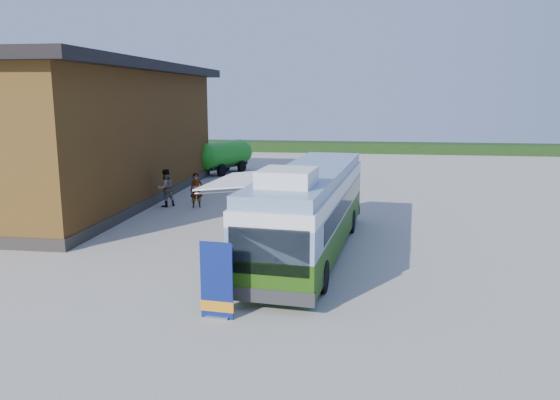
% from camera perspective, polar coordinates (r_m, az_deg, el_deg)
% --- Properties ---
extents(ground, '(100.00, 100.00, 0.00)m').
position_cam_1_polar(ground, '(19.68, -4.78, -6.24)').
color(ground, '#BCB7AD').
rests_on(ground, ground).
extents(barn, '(9.60, 21.20, 7.50)m').
position_cam_1_polar(barn, '(32.02, -19.41, 6.38)').
color(barn, brown).
rests_on(barn, ground).
extents(hedge, '(40.00, 3.00, 1.00)m').
position_cam_1_polar(hedge, '(56.67, 12.04, 5.35)').
color(hedge, '#264419').
rests_on(hedge, ground).
extents(bus, '(3.66, 12.07, 3.65)m').
position_cam_1_polar(bus, '(19.94, 3.15, -0.81)').
color(bus, '#336110').
rests_on(bus, ground).
extents(awning, '(3.09, 4.54, 0.53)m').
position_cam_1_polar(awning, '(19.82, -2.84, 1.80)').
color(awning, white).
rests_on(awning, ground).
extents(banner, '(0.91, 0.24, 2.09)m').
position_cam_1_polar(banner, '(14.51, -6.64, -9.08)').
color(banner, navy).
rests_on(banner, ground).
extents(picnic_table, '(1.59, 1.52, 0.72)m').
position_cam_1_polar(picnic_table, '(19.58, -4.64, -4.70)').
color(picnic_table, tan).
rests_on(picnic_table, ground).
extents(person_a, '(0.76, 0.63, 1.80)m').
position_cam_1_polar(person_a, '(28.74, -8.73, 1.01)').
color(person_a, '#999999').
rests_on(person_a, ground).
extents(person_b, '(1.20, 1.21, 1.97)m').
position_cam_1_polar(person_b, '(29.23, -11.87, 1.24)').
color(person_b, '#999999').
rests_on(person_b, ground).
extents(slurry_tanker, '(3.53, 6.11, 2.40)m').
position_cam_1_polar(slurry_tanker, '(41.03, -5.91, 4.71)').
color(slurry_tanker, '#1E981B').
rests_on(slurry_tanker, ground).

